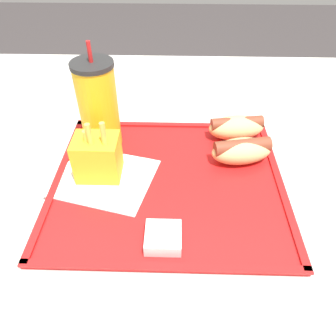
# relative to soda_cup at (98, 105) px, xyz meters

# --- Properties ---
(dining_table) EXTENTS (1.14, 1.11, 0.78)m
(dining_table) POSITION_rel_soda_cup_xyz_m (0.11, -0.10, -0.48)
(dining_table) COLOR beige
(dining_table) RESTS_ON ground_plane
(food_tray) EXTENTS (0.40, 0.35, 0.01)m
(food_tray) POSITION_rel_soda_cup_xyz_m (0.13, -0.11, -0.09)
(food_tray) COLOR red
(food_tray) RESTS_ON dining_table
(paper_napkin) EXTENTS (0.19, 0.18, 0.00)m
(paper_napkin) POSITION_rel_soda_cup_xyz_m (0.02, -0.10, -0.08)
(paper_napkin) COLOR white
(paper_napkin) RESTS_ON food_tray
(soda_cup) EXTENTS (0.07, 0.07, 0.20)m
(soda_cup) POSITION_rel_soda_cup_xyz_m (0.00, 0.00, 0.00)
(soda_cup) COLOR gold
(soda_cup) RESTS_ON food_tray
(hot_dog_far) EXTENTS (0.12, 0.07, 0.05)m
(hot_dog_far) POSITION_rel_soda_cup_xyz_m (0.26, 0.02, -0.06)
(hot_dog_far) COLOR #DBB270
(hot_dog_far) RESTS_ON food_tray
(hot_dog_near) EXTENTS (0.12, 0.07, 0.05)m
(hot_dog_near) POSITION_rel_soda_cup_xyz_m (0.26, -0.05, -0.06)
(hot_dog_near) COLOR #DBB270
(hot_dog_near) RESTS_ON food_tray
(fries_carton) EXTENTS (0.08, 0.06, 0.12)m
(fries_carton) POSITION_rel_soda_cup_xyz_m (0.01, -0.10, -0.04)
(fries_carton) COLOR gold
(fries_carton) RESTS_ON food_tray
(sauce_cup_mayo) EXTENTS (0.05, 0.05, 0.02)m
(sauce_cup_mayo) POSITION_rel_soda_cup_xyz_m (0.13, -0.24, -0.07)
(sauce_cup_mayo) COLOR silver
(sauce_cup_mayo) RESTS_ON food_tray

